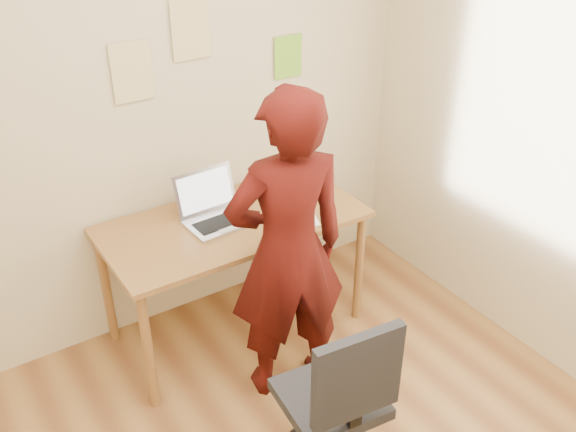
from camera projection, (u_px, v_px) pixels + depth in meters
room at (316, 283)px, 1.92m from camera, size 3.58×3.58×2.78m
desk at (233, 233)px, 3.48m from camera, size 1.40×0.70×0.74m
laptop at (215, 211)px, 3.41m from camera, size 0.37×0.33×0.25m
paper_sheet at (296, 214)px, 3.49m from camera, size 0.29×0.34×0.00m
phone at (285, 225)px, 3.38m from camera, size 0.06×0.12×0.01m
wall_note_left at (132, 72)px, 3.15m from camera, size 0.21×0.00×0.30m
wall_note_mid at (191, 30)px, 3.22m from camera, size 0.21×0.00×0.30m
wall_note_right at (288, 57)px, 3.62m from camera, size 0.18×0.00×0.24m
office_chair at (337, 413)px, 2.73m from camera, size 0.48×0.48×0.92m
person at (287, 251)px, 3.02m from camera, size 0.67×0.51×1.64m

